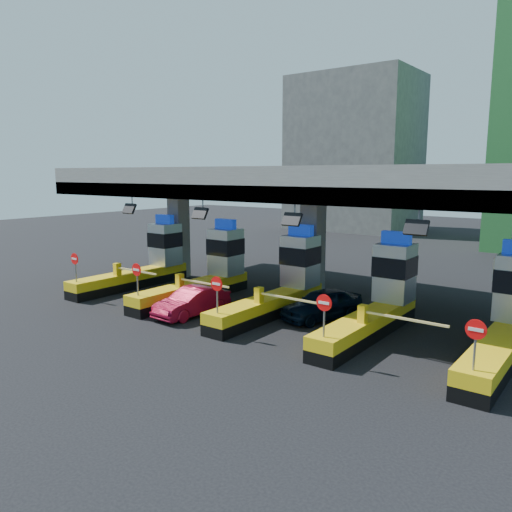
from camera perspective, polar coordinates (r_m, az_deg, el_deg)
The scene contains 10 objects.
ground at distance 24.55m, azimuth 2.77°, elevation -6.43°, with size 120.00×120.00×0.00m, color black.
toll_canopy at distance 26.04m, azimuth 6.49°, elevation 8.12°, with size 28.00×12.09×7.00m.
toll_lane_far_left at distance 31.02m, azimuth -12.34°, elevation -0.63°, with size 4.43×8.00×4.16m.
toll_lane_left at distance 27.47m, azimuth -5.51°, elevation -1.75°, with size 4.43×8.00×4.16m.
toll_lane_center at distance 24.43m, azimuth 3.17°, elevation -3.13°, with size 4.43×8.00×4.16m.
toll_lane_right at distance 22.11m, azimuth 14.02°, elevation -4.75°, with size 4.43×8.00×4.16m.
toll_lane_far_right at distance 20.76m, azimuth 26.87°, elevation -6.43°, with size 4.43×8.00×4.16m.
bg_building_concrete at distance 61.91m, azimuth 11.14°, elevation 11.40°, with size 14.00×10.00×18.00m, color #4C4C49.
van at distance 23.44m, azimuth 7.53°, elevation -5.48°, with size 1.67×4.14×1.41m, color black.
red_car at distance 24.04m, azimuth -7.31°, elevation -5.21°, with size 1.40×4.01×1.32m, color maroon.
Camera 1 is at (13.28, -19.52, 6.71)m, focal length 35.00 mm.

